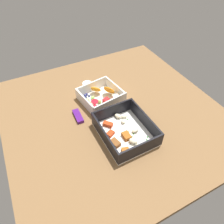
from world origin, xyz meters
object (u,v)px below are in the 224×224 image
object	(u,v)px
pasta_container	(125,131)
paper_cup_liner	(87,84)
fruit_bowl	(100,97)
candy_bar	(78,116)

from	to	relation	value
pasta_container	paper_cup_liner	bearing A→B (deg)	1.29
pasta_container	fruit_bowl	size ratio (longest dim) A/B	1.17
candy_bar	paper_cup_liner	bearing A→B (deg)	-32.72
fruit_bowl	paper_cup_liner	bearing A→B (deg)	5.99
fruit_bowl	paper_cup_liner	world-z (taller)	fruit_bowl
pasta_container	fruit_bowl	world-z (taller)	pasta_container
paper_cup_liner	pasta_container	bearing A→B (deg)	-177.99
fruit_bowl	candy_bar	distance (cm)	12.54
pasta_container	candy_bar	world-z (taller)	pasta_container
candy_bar	paper_cup_liner	size ratio (longest dim) A/B	1.71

